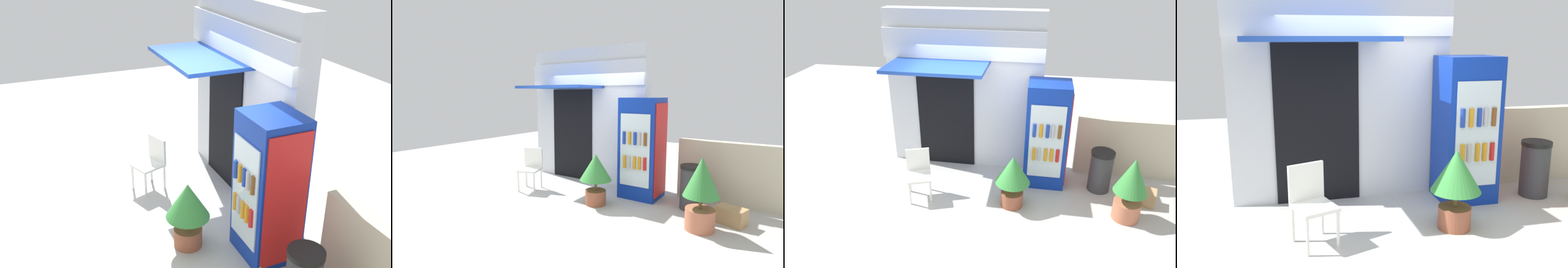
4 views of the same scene
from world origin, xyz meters
TOP-DOWN VIEW (x-y plane):
  - ground at (0.00, 0.00)m, footprint 16.00×16.00m
  - storefront_building at (-0.42, 1.39)m, footprint 3.02×1.33m
  - drink_cooler at (1.24, 0.89)m, footprint 0.77×0.73m
  - plastic_chair at (-0.98, 0.04)m, footprint 0.54×0.56m
  - potted_plant_near_shop at (0.71, -0.00)m, footprint 0.59×0.59m
  - potted_plant_curbside at (2.61, -0.04)m, footprint 0.54×0.54m
  - trash_bin at (2.26, 0.76)m, footprint 0.42×0.42m
  - stone_boundary_wall at (3.01, 1.42)m, footprint 2.37×0.21m
  - cardboard_box at (2.97, 0.45)m, footprint 0.49×0.38m

SIDE VIEW (x-z plane):
  - ground at x=0.00m, z-range 0.00..0.00m
  - cardboard_box at x=2.97m, z-range 0.00..0.28m
  - trash_bin at x=2.26m, z-range 0.00..0.80m
  - plastic_chair at x=-0.98m, z-range 0.07..0.95m
  - stone_boundary_wall at x=3.01m, z-range 0.00..1.17m
  - potted_plant_near_shop at x=0.71m, z-range 0.12..1.08m
  - potted_plant_curbside at x=2.61m, z-range 0.08..1.21m
  - drink_cooler at x=1.24m, z-range 0.00..1.99m
  - storefront_building at x=-0.42m, z-range 0.05..3.16m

